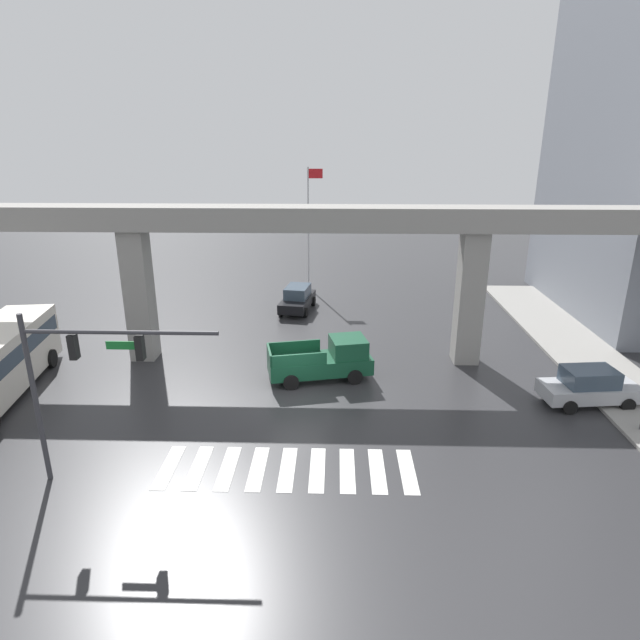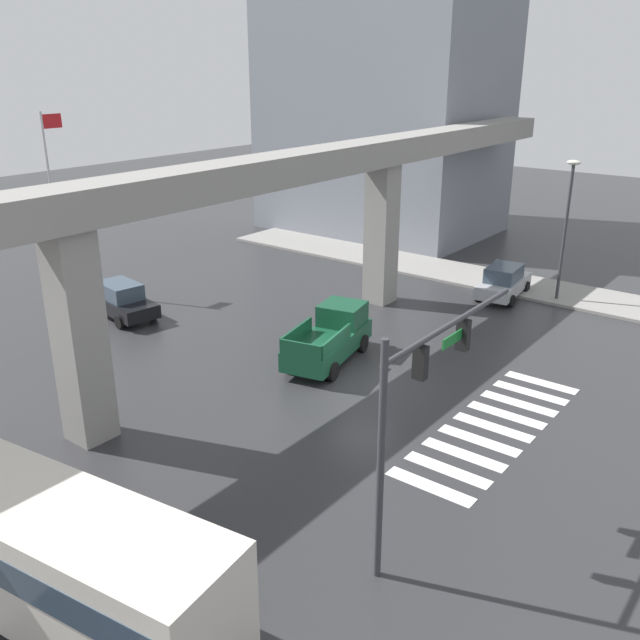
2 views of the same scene
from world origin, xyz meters
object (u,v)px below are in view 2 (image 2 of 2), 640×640
Objects in this scene: city_bus at (26,539)px; street_lamp_near_corner at (567,215)px; sedan_silver at (503,282)px; sedan_black at (121,300)px; pickup_truck at (331,337)px; flagpole at (53,190)px; traffic_signal_mast at (421,387)px.

city_bus is 28.55m from street_lamp_near_corner.
sedan_silver is 0.99× the size of sedan_black.
sedan_silver is (11.99, -2.36, -0.14)m from pickup_truck.
flagpole is at bearing 124.16° from street_lamp_near_corner.
traffic_signal_mast is 0.69× the size of flagpole.
sedan_silver is at bearing -11.13° from pickup_truck.
pickup_truck is at bearing 10.82° from city_bus.
sedan_black is at bearing 73.65° from traffic_signal_mast.
pickup_truck is 1.21× the size of sedan_silver.
pickup_truck is at bearing 47.34° from traffic_signal_mast.
city_bus is 2.47× the size of sedan_silver.
sedan_black is 0.70× the size of traffic_signal_mast.
pickup_truck is 12.22m from sedan_silver.
sedan_black is 7.36m from flagpole.
traffic_signal_mast is (-19.97, -6.30, 3.54)m from sedan_silver.
pickup_truck is 0.49× the size of city_bus.
city_bus is (-15.23, -2.91, 0.73)m from pickup_truck.
sedan_black is (13.05, 14.01, -0.87)m from city_bus.
traffic_signal_mast is at bearing -106.35° from sedan_black.
flagpole is at bearing 95.37° from pickup_truck.
sedan_black is 20.89m from traffic_signal_mast.
flagpole reaches higher than sedan_black.
sedan_black is at bearing 47.03° from city_bus.
traffic_signal_mast reaches higher than sedan_silver.
traffic_signal_mast is 0.90× the size of street_lamp_near_corner.
pickup_truck is 11.31m from sedan_black.
pickup_truck is 17.45m from flagpole.
pickup_truck is 0.74× the size of street_lamp_near_corner.
traffic_signal_mast is (-5.80, -19.75, 3.54)m from sedan_black.
flagpole is (0.60, 5.69, 4.63)m from sedan_black.
sedan_silver is 0.47× the size of flagpole.
flagpole is (13.65, 19.70, 3.76)m from city_bus.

